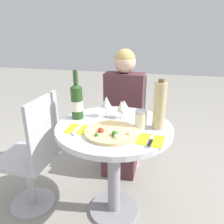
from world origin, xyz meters
TOP-DOWN VIEW (x-y plane):
  - ground_plane at (0.00, 0.00)m, footprint 12.00×12.00m
  - dining_table at (0.00, 0.00)m, footprint 0.79×0.79m
  - chair_behind_diner at (-0.06, 0.76)m, footprint 0.39×0.39m
  - seated_diner at (-0.06, 0.62)m, footprint 0.37×0.40m
  - chair_empty_side at (-0.60, -0.08)m, footprint 0.39×0.39m
  - pizza_large at (0.01, -0.13)m, footprint 0.34×0.34m
  - wine_bottle at (-0.29, 0.07)m, footprint 0.09×0.09m
  - tall_carafe at (0.29, 0.03)m, footprint 0.08×0.08m
  - sugar_shaker at (0.18, -0.00)m, footprint 0.08×0.08m
  - wine_glass_back_right at (0.04, 0.15)m, footprint 0.08×0.08m
  - wine_glass_front_right at (0.04, 0.06)m, footprint 0.06×0.06m
  - wine_glass_back_left at (-0.09, 0.15)m, footprint 0.08×0.08m
  - place_setting_left at (-0.21, -0.12)m, footprint 0.16×0.19m
  - place_setting_right at (0.26, -0.17)m, footprint 0.17×0.19m

SIDE VIEW (x-z plane):
  - ground_plane at x=0.00m, z-range 0.00..0.00m
  - chair_behind_diner at x=-0.06m, z-range -0.02..0.91m
  - chair_empty_side at x=-0.60m, z-range -0.02..0.91m
  - seated_diner at x=-0.06m, z-range -0.05..1.14m
  - dining_table at x=0.00m, z-range 0.21..0.95m
  - place_setting_left at x=-0.21m, z-range 0.74..0.75m
  - place_setting_right at x=0.26m, z-range 0.74..0.75m
  - pizza_large at x=0.01m, z-range 0.73..0.78m
  - sugar_shaker at x=0.18m, z-range 0.74..0.86m
  - wine_glass_back_right at x=0.04m, z-range 0.77..0.91m
  - wine_glass_back_left at x=-0.09m, z-range 0.77..0.93m
  - wine_glass_front_right at x=0.04m, z-range 0.78..0.94m
  - wine_bottle at x=-0.29m, z-range 0.69..1.05m
  - tall_carafe at x=0.29m, z-range 0.73..1.06m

